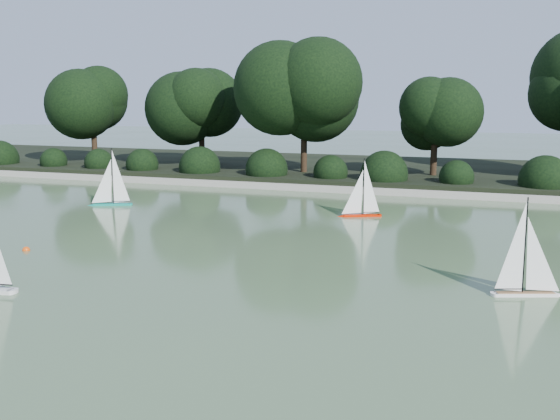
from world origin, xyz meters
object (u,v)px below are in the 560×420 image
sailboat_white_b (532,280)px  race_buoy (26,250)px  sailboat_orange (358,207)px  sailboat_teal (108,196)px

sailboat_white_b → race_buoy: bearing=-179.2°
sailboat_orange → sailboat_teal: sailboat_teal is taller
sailboat_white_b → race_buoy: size_ratio=10.59×
sailboat_white_b → sailboat_orange: bearing=124.9°
sailboat_orange → race_buoy: 7.07m
sailboat_orange → sailboat_teal: bearing=-175.0°
sailboat_orange → sailboat_teal: 6.26m
sailboat_white_b → race_buoy: 8.41m
sailboat_orange → race_buoy: (-5.01, -4.99, -0.22)m
sailboat_teal → sailboat_orange: bearing=5.0°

